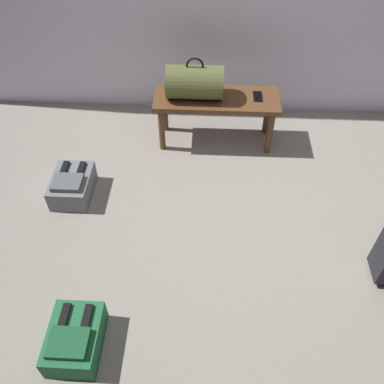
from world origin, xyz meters
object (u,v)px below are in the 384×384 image
Objects in this scene: bench at (217,105)px; backpack_green at (75,339)px; duffel_bag_olive at (195,82)px; backpack_grey at (72,185)px; cell_phone at (258,96)px.

backpack_green is at bearing -112.04° from bench.
backpack_green is at bearing -107.22° from duffel_bag_olive.
backpack_grey is (-0.89, -0.70, -0.47)m from duffel_bag_olive.
cell_phone reaches higher than backpack_green.
backpack_grey is (-1.06, -0.70, -0.27)m from bench.
cell_phone is at bearing 3.72° from bench.
cell_phone is 2.20m from backpack_green.
bench is 2.03m from backpack_green.
duffel_bag_olive is at bearing 38.19° from backpack_grey.
duffel_bag_olive is 1.16× the size of backpack_grey.
backpack_grey is 1.21m from backpack_green.
duffel_bag_olive is (-0.18, 0.00, 0.20)m from bench.
cell_phone is at bearing 27.38° from backpack_grey.
bench is at bearing -176.28° from cell_phone.
cell_phone is 0.38× the size of backpack_green.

